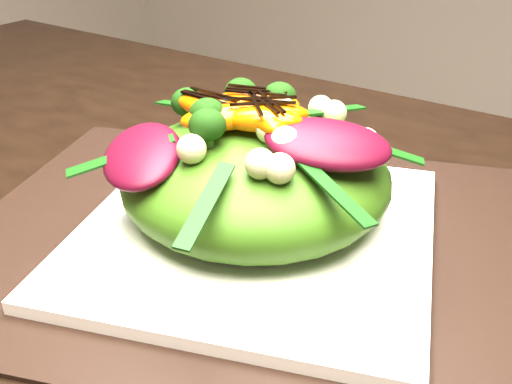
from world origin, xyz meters
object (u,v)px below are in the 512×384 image
Objects in this scene: salad_bowl at (256,217)px; dining_table at (179,269)px; plate_base at (256,231)px; orange_segment at (256,108)px; lettuce_mound at (256,177)px; placemat at (256,239)px.

dining_table is at bearing -134.44° from salad_bowl.
dining_table is at bearing -134.44° from plate_base.
salad_bowl is 0.09m from orange_segment.
dining_table is 0.10m from lettuce_mound.
dining_table reaches higher than plate_base.
plate_base is 0.01m from salad_bowl.
plate_base is (0.05, 0.05, 0.03)m from dining_table.
salad_bowl reaches higher than plate_base.
salad_bowl is (0.00, 0.00, 0.02)m from placemat.
dining_table is 0.07m from placemat.
lettuce_mound is 3.11× the size of orange_segment.
salad_bowl is at bearing 0.00° from placemat.
dining_table reaches higher than salad_bowl.
placemat is 0.06m from lettuce_mound.
salad_bowl is 3.27× the size of orange_segment.
placemat is at bearing 45.56° from dining_table.
placemat is 0.02m from salad_bowl.
dining_table reaches higher than orange_segment.
dining_table is at bearing -134.44° from lettuce_mound.
plate_base is at bearing 45.56° from dining_table.
salad_bowl is at bearing 0.00° from plate_base.
plate_base reaches higher than placemat.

